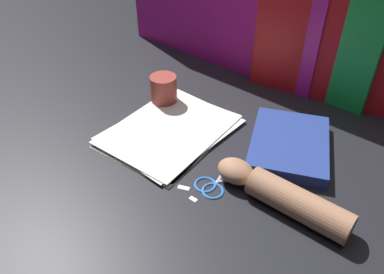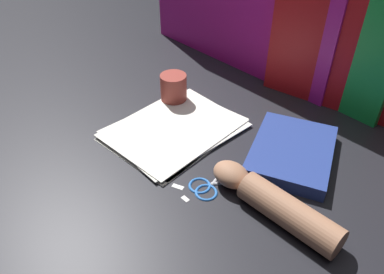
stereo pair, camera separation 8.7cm
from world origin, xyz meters
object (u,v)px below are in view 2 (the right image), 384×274
book_closed (292,152)px  scissors (209,185)px  mug (174,89)px  paper_stack (174,129)px  hand_forearm (274,203)px

book_closed → scissors: (-0.09, -0.22, -0.01)m
book_closed → mug: 0.41m
paper_stack → hand_forearm: size_ratio=1.15×
book_closed → mug: size_ratio=3.33×
paper_stack → hand_forearm: bearing=-10.4°
paper_stack → mug: 0.16m
book_closed → mug: mug is taller
paper_stack → mug: bearing=135.5°
paper_stack → hand_forearm: 0.38m
paper_stack → book_closed: bearing=22.1°
mug → scissors: bearing=-32.3°
mug → paper_stack: bearing=-44.5°
book_closed → hand_forearm: hand_forearm is taller
paper_stack → book_closed: 0.33m
scissors → mug: mug is taller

